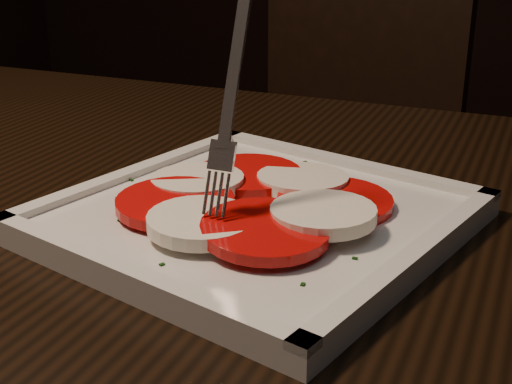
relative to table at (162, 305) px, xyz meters
The scene contains 5 objects.
table is the anchor object (origin of this frame).
chair 0.84m from the table, 97.74° to the left, with size 0.45×0.45×0.93m.
plate 0.15m from the table, ahead, with size 0.28×0.28×0.01m, color silver.
caprese_salad 0.16m from the table, ahead, with size 0.22×0.23×0.02m.
fork 0.23m from the table, 18.64° to the right, with size 0.03×0.07×0.16m, color white, non-canonical shape.
Camera 1 is at (0.39, -0.27, 0.98)m, focal length 50.00 mm.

